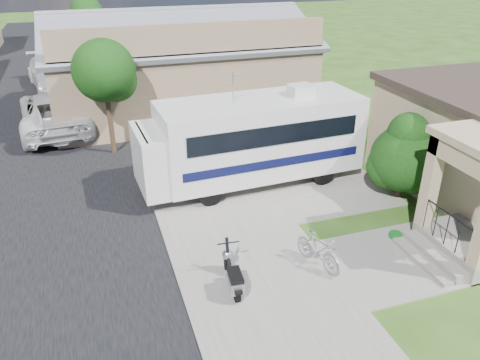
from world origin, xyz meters
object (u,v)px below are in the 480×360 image
object	(u,v)px
shrub	(405,155)
bicycle	(318,252)
motorhome	(252,138)
pickup_truck	(55,111)
garden_hose	(395,236)
scooter	(233,275)
van	(54,73)

from	to	relation	value
shrub	bicycle	xyz separation A→B (m)	(-4.43, -2.72, -1.04)
bicycle	motorhome	bearing A→B (deg)	72.45
pickup_truck	garden_hose	distance (m)	15.82
motorhome	scooter	world-z (taller)	motorhome
motorhome	scooter	bearing A→B (deg)	-117.04
motorhome	garden_hose	xyz separation A→B (m)	(2.72, -4.75, -1.62)
garden_hose	pickup_truck	bearing A→B (deg)	126.64
motorhome	shrub	bearing A→B (deg)	-33.07
pickup_truck	van	size ratio (longest dim) A/B	1.03
motorhome	garden_hose	size ratio (longest dim) A/B	21.30
scooter	van	xyz separation A→B (m)	(-4.49, 20.87, 0.43)
motorhome	bicycle	size ratio (longest dim) A/B	4.92
scooter	van	bearing A→B (deg)	107.63
shrub	van	bearing A→B (deg)	122.16
van	bicycle	bearing A→B (deg)	-82.67
shrub	garden_hose	distance (m)	3.11
scooter	shrub	bearing A→B (deg)	28.63
scooter	pickup_truck	bearing A→B (deg)	113.23
van	shrub	bearing A→B (deg)	-68.87
pickup_truck	garden_hose	bearing A→B (deg)	122.41
bicycle	van	world-z (taller)	van
shrub	van	world-z (taller)	shrub
bicycle	pickup_truck	bearing A→B (deg)	99.78
motorhome	bicycle	distance (m)	5.40
bicycle	van	bearing A→B (deg)	91.37
motorhome	garden_hose	world-z (taller)	motorhome
bicycle	pickup_truck	xyz separation A→B (m)	(-6.66, 13.19, 0.41)
shrub	scooter	bearing A→B (deg)	-156.87
motorhome	van	xyz separation A→B (m)	(-6.92, 15.43, -0.80)
motorhome	van	world-z (taller)	motorhome
scooter	garden_hose	distance (m)	5.21
van	garden_hose	xyz separation A→B (m)	(9.64, -20.18, -0.82)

